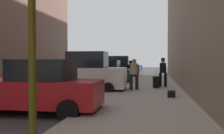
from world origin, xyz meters
The scene contains 12 objects.
sidewalk centered at (6.00, 0.00, 0.07)m, with size 4.00×40.00×0.15m, color gray.
parked_red_hatchback centered at (2.65, -1.57, 0.85)m, with size 4.23×2.11×1.79m.
parked_white_van centered at (2.65, 4.13, 1.03)m, with size 4.62×2.10×2.25m.
parked_dark_green_sedan centered at (2.65, 9.84, 0.85)m, with size 4.26×2.17×1.79m.
parked_black_suv centered at (2.65, 16.63, 1.03)m, with size 4.67×2.20×2.25m.
parked_gray_coupe centered at (2.65, 23.18, 0.85)m, with size 4.23×2.11×1.79m.
parked_blue_sedan centered at (2.65, 29.48, 0.85)m, with size 4.20×2.07×1.79m.
fire_hydrant centered at (4.45, 7.46, 0.50)m, with size 0.42×0.22×0.70m.
pedestrian_with_fedora centered at (6.98, 6.42, 1.14)m, with size 0.51×0.44×1.78m.
pedestrian_in_tan_coat centered at (5.34, 4.50, 1.10)m, with size 0.53×0.49×1.71m.
rolling_suitcase centered at (6.55, 5.72, 0.49)m, with size 0.40×0.59×1.04m.
duffel_bag centered at (7.18, 1.93, 0.29)m, with size 0.32×0.44×0.28m.
Camera 1 is at (6.39, -9.28, 1.74)m, focal length 40.00 mm.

